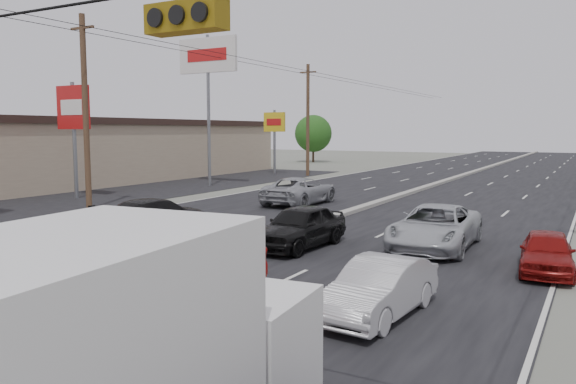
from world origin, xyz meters
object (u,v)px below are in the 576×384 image
object	(u,v)px
pole_sign_far	(274,127)
pole_sign_billboard	(208,65)
queue_car_b	(380,289)
pole_sign_mid	(73,114)
tree_left_far	(313,134)
queue_car_a	(299,227)
utility_pole_left_c	(308,119)
utility_pole_left_b	(85,111)
red_sedan	(190,279)
queue_car_c	(435,228)
oncoming_far	(300,191)
oncoming_near	(156,217)
queue_car_e	(547,253)

from	to	relation	value
pole_sign_far	pole_sign_billboard	bearing A→B (deg)	-82.87
queue_car_b	pole_sign_far	bearing A→B (deg)	128.84
pole_sign_mid	tree_left_far	bearing A→B (deg)	96.79
queue_car_a	utility_pole_left_c	bearing A→B (deg)	120.19
pole_sign_billboard	queue_car_b	distance (m)	31.47
pole_sign_billboard	queue_car_b	bearing A→B (deg)	-45.74
utility_pole_left_b	queue_car_b	xyz separation A→B (m)	(19.20, -8.76, -4.47)
utility_pole_left_c	red_sedan	world-z (taller)	utility_pole_left_c
queue_car_c	oncoming_far	world-z (taller)	oncoming_far
queue_car_a	oncoming_far	bearing A→B (deg)	121.43
utility_pole_left_b	oncoming_far	bearing A→B (deg)	39.55
utility_pole_left_c	queue_car_a	distance (m)	31.82
pole_sign_mid	queue_car_b	xyz separation A→B (m)	(23.70, -11.76, -4.48)
utility_pole_left_b	queue_car_b	bearing A→B (deg)	-24.51
utility_pole_left_b	oncoming_far	distance (m)	12.09
tree_left_far	queue_car_a	distance (m)	53.74
utility_pole_left_c	queue_car_b	size ratio (longest dim) A/B	2.60
pole_sign_far	red_sedan	world-z (taller)	pole_sign_far
utility_pole_left_b	oncoming_near	xyz separation A→B (m)	(8.15, -3.85, -4.37)
queue_car_e	oncoming_near	distance (m)	14.00
pole_sign_mid	queue_car_c	world-z (taller)	pole_sign_mid
utility_pole_left_b	pole_sign_mid	size ratio (longest dim) A/B	1.43
utility_pole_left_b	queue_car_e	world-z (taller)	utility_pole_left_b
tree_left_far	queue_car_e	world-z (taller)	tree_left_far
tree_left_far	queue_car_e	xyz separation A→B (m)	(31.60, -47.75, -3.11)
pole_sign_far	tree_left_far	world-z (taller)	tree_left_far
queue_car_b	queue_car_a	bearing A→B (deg)	136.68
pole_sign_billboard	red_sedan	distance (m)	30.36
queue_car_b	pole_sign_mid	bearing A→B (deg)	158.54
pole_sign_mid	queue_car_c	distance (m)	23.63
queue_car_a	queue_car_e	distance (m)	7.92
red_sedan	oncoming_far	size ratio (longest dim) A/B	0.87
oncoming_near	red_sedan	bearing A→B (deg)	137.65
tree_left_far	oncoming_far	size ratio (longest dim) A/B	1.12
pole_sign_billboard	tree_left_far	xyz separation A→B (m)	(-7.50, 32.00, -5.15)
queue_car_c	oncoming_far	distance (m)	12.65
queue_car_a	tree_left_far	bearing A→B (deg)	119.63
queue_car_c	oncoming_near	bearing A→B (deg)	-165.92
queue_car_a	oncoming_far	xyz separation A→B (m)	(-5.49, 10.33, 0.01)
utility_pole_left_c	queue_car_a	xyz separation A→B (m)	(14.19, -28.14, -4.35)
oncoming_far	queue_car_c	bearing A→B (deg)	139.19
pole_sign_far	oncoming_near	world-z (taller)	pole_sign_far
tree_left_far	queue_car_b	bearing A→B (deg)	-61.90
red_sedan	queue_car_b	bearing A→B (deg)	19.06
utility_pole_left_b	queue_car_c	size ratio (longest dim) A/B	1.85
queue_car_e	pole_sign_billboard	bearing A→B (deg)	141.55
pole_sign_far	queue_car_a	xyz separation A→B (m)	(17.69, -28.14, -3.65)
pole_sign_mid	utility_pole_left_b	bearing A→B (deg)	-33.69
pole_sign_billboard	oncoming_far	world-z (taller)	pole_sign_billboard
pole_sign_far	red_sedan	xyz separation A→B (m)	(18.84, -35.57, -3.62)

